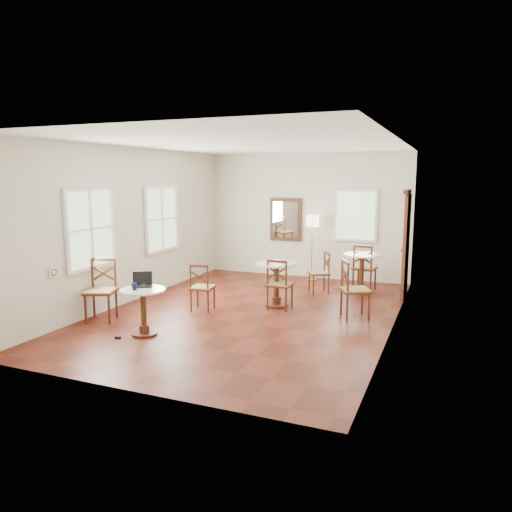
{
  "coord_description": "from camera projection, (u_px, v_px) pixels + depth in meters",
  "views": [
    {
      "loc": [
        3.31,
        -7.79,
        2.43
      ],
      "look_at": [
        0.0,
        0.3,
        1.0
      ],
      "focal_mm": 33.87,
      "sensor_mm": 36.0,
      "label": 1
    }
  ],
  "objects": [
    {
      "name": "mouse",
      "position": [
        134.0,
        289.0,
        7.33
      ],
      "size": [
        0.1,
        0.08,
        0.03
      ],
      "primitive_type": "ellipsoid",
      "rotation": [
        0.0,
        0.0,
        -0.25
      ],
      "color": "black",
      "rests_on": "cafe_table_near"
    },
    {
      "name": "chair_near_a",
      "position": [
        202.0,
        287.0,
        8.84
      ],
      "size": [
        0.45,
        0.45,
        0.88
      ],
      "rotation": [
        0.0,
        0.0,
        3.27
      ],
      "color": "#4B2012",
      "rests_on": "ground"
    },
    {
      "name": "water_glass",
      "position": [
        144.0,
        285.0,
        7.45
      ],
      "size": [
        0.06,
        0.06,
        0.1
      ],
      "primitive_type": "cylinder",
      "color": "white",
      "rests_on": "cafe_table_near"
    },
    {
      "name": "cafe_table_back",
      "position": [
        362.0,
        269.0,
        10.2
      ],
      "size": [
        0.79,
        0.79,
        0.84
      ],
      "color": "#4B2012",
      "rests_on": "ground"
    },
    {
      "name": "chair_near_b",
      "position": [
        101.0,
        290.0,
        8.23
      ],
      "size": [
        0.63,
        0.63,
        1.05
      ],
      "rotation": [
        0.0,
        0.0,
        0.36
      ],
      "color": "#4B2012",
      "rests_on": "ground"
    },
    {
      "name": "navy_mug",
      "position": [
        134.0,
        286.0,
        7.4
      ],
      "size": [
        0.12,
        0.08,
        0.1
      ],
      "color": "#101436",
      "rests_on": "cafe_table_near"
    },
    {
      "name": "chair_back_a",
      "position": [
        364.0,
        268.0,
        10.39
      ],
      "size": [
        0.51,
        0.51,
        1.01
      ],
      "rotation": [
        0.0,
        0.0,
        3.04
      ],
      "color": "#4B2012",
      "rests_on": "ground"
    },
    {
      "name": "chair_back_b",
      "position": [
        320.0,
        273.0,
        10.2
      ],
      "size": [
        0.55,
        0.55,
        0.87
      ],
      "rotation": [
        0.0,
        0.0,
        -1.03
      ],
      "color": "#4B2012",
      "rests_on": "ground"
    },
    {
      "name": "floor_lamp",
      "position": [
        312.0,
        225.0,
        11.31
      ],
      "size": [
        0.3,
        0.3,
        1.56
      ],
      "color": "#BF8C3F",
      "rests_on": "ground"
    },
    {
      "name": "chair_mid_a",
      "position": [
        279.0,
        284.0,
        8.94
      ],
      "size": [
        0.44,
        0.44,
        0.95
      ],
      "rotation": [
        0.0,
        0.0,
        3.14
      ],
      "color": "#4B2012",
      "rests_on": "ground"
    },
    {
      "name": "ground",
      "position": [
        250.0,
        313.0,
        8.75
      ],
      "size": [
        7.0,
        7.0,
        0.0
      ],
      "primitive_type": "plane",
      "color": "#581B0F",
      "rests_on": "ground"
    },
    {
      "name": "chair_mid_b",
      "position": [
        354.0,
        289.0,
        8.37
      ],
      "size": [
        0.63,
        0.63,
        1.02
      ],
      "rotation": [
        0.0,
        0.0,
        2.05
      ],
      "color": "#4B2012",
      "rests_on": "ground"
    },
    {
      "name": "laptop",
      "position": [
        142.0,
        283.0,
        7.62
      ],
      "size": [
        0.39,
        0.37,
        0.22
      ],
      "rotation": [
        0.0,
        0.0,
        0.55
      ],
      "color": "black",
      "rests_on": "cafe_table_near"
    },
    {
      "name": "power_adapter",
      "position": [
        118.0,
        337.0,
        7.36
      ],
      "size": [
        0.09,
        0.05,
        0.03
      ],
      "primitive_type": "cube",
      "color": "black",
      "rests_on": "ground"
    },
    {
      "name": "cafe_table_near",
      "position": [
        143.0,
        307.0,
        7.46
      ],
      "size": [
        0.69,
        0.69,
        0.73
      ],
      "color": "#4B2012",
      "rests_on": "ground"
    },
    {
      "name": "room_shell",
      "position": [
        252.0,
        208.0,
        8.71
      ],
      "size": [
        5.02,
        7.02,
        3.01
      ],
      "color": "beige",
      "rests_on": "ground"
    },
    {
      "name": "cafe_table_mid",
      "position": [
        276.0,
        279.0,
        9.12
      ],
      "size": [
        0.79,
        0.79,
        0.84
      ],
      "color": "#4B2012",
      "rests_on": "ground"
    }
  ]
}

